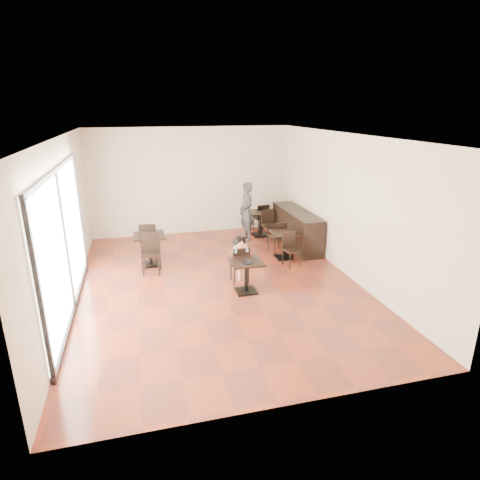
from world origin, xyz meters
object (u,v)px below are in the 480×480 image
object	(u,v)px
child	(239,259)
chair_back_b	(270,226)
child_table	(246,277)
cafe_table_mid	(284,245)
cafe_table_back	(260,224)
chair_mid_a	(277,236)
chair_left_a	(149,240)
chair_back_a	(261,218)
chair_mid_b	(292,250)
adult_patron	(246,212)
cafe_table_left	(150,250)
chair_left_b	(151,254)
child_chair	(239,264)

from	to	relation	value
child	chair_back_b	world-z (taller)	child
child_table	cafe_table_mid	size ratio (longest dim) A/B	1.01
cafe_table_back	chair_back_b	size ratio (longest dim) A/B	0.83
chair_mid_a	chair_left_a	distance (m)	3.39
chair_mid_a	chair_back_a	distance (m)	1.81
cafe_table_back	chair_left_a	distance (m)	3.52
chair_mid_b	chair_left_a	xyz separation A→B (m)	(-3.37, 1.48, 0.05)
chair_mid_b	chair_left_a	distance (m)	3.68
chair_back_a	adult_patron	bearing A→B (deg)	37.33
cafe_table_left	chair_back_a	size ratio (longest dim) A/B	0.88
cafe_table_mid	chair_back_b	bearing A→B (deg)	85.84
child	cafe_table_back	distance (m)	3.48
cafe_table_mid	chair_left_b	bearing A→B (deg)	-177.16
child_chair	chair_mid_a	xyz separation A→B (m)	(1.48, 1.69, -0.00)
cafe_table_back	chair_left_b	xyz separation A→B (m)	(-3.35, -2.17, 0.10)
cafe_table_left	chair_left_a	distance (m)	0.56
chair_mid_a	chair_mid_b	world-z (taller)	same
child_chair	chair_back_b	world-z (taller)	chair_back_b
child	chair_left_b	world-z (taller)	child
adult_patron	chair_mid_b	size ratio (longest dim) A/B	2.03
cafe_table_left	chair_mid_a	distance (m)	3.37
child	cafe_table_back	bearing A→B (deg)	65.04
cafe_table_left	chair_mid_b	xyz separation A→B (m)	(3.37, -0.93, 0.03)
cafe_table_back	chair_back_a	world-z (taller)	chair_back_a
child	cafe_table_back	xyz separation A→B (m)	(1.47, 3.15, -0.16)
cafe_table_left	chair_mid_a	size ratio (longest dim) A/B	0.94
child_chair	cafe_table_back	size ratio (longest dim) A/B	1.13
chair_back_a	cafe_table_left	bearing A→B (deg)	21.82
chair_mid_b	adult_patron	bearing A→B (deg)	91.89
child	chair_mid_a	distance (m)	2.26
child_table	chair_back_a	xyz separation A→B (m)	(1.59, 4.06, 0.10)
cafe_table_mid	chair_left_a	world-z (taller)	chair_left_a
chair_mid_a	cafe_table_back	bearing A→B (deg)	-100.94
chair_mid_a	child_chair	bearing A→B (deg)	37.11
child_table	adult_patron	size ratio (longest dim) A/B	0.41
child_table	cafe_table_back	distance (m)	3.98
child	chair_back_a	world-z (taller)	child
cafe_table_left	chair_back_b	bearing A→B (deg)	17.19
child_chair	chair_back_a	distance (m)	3.85
chair_mid_b	cafe_table_mid	bearing A→B (deg)	78.34
chair_left_b	child	bearing A→B (deg)	-19.94
cafe_table_mid	chair_mid_a	distance (m)	0.55
chair_mid_b	chair_left_b	bearing A→B (deg)	161.86
chair_mid_a	chair_back_b	xyz separation A→B (m)	(0.11, 0.91, 0.03)
cafe_table_left	chair_back_a	bearing A→B (deg)	29.66
cafe_table_left	chair_back_a	distance (m)	4.00
child	chair_back_a	distance (m)	3.85
chair_back_a	chair_back_b	xyz separation A→B (m)	(0.00, -0.90, 0.00)
adult_patron	chair_left_b	distance (m)	3.41
chair_mid_b	chair_back_b	size ratio (longest dim) A/B	0.94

